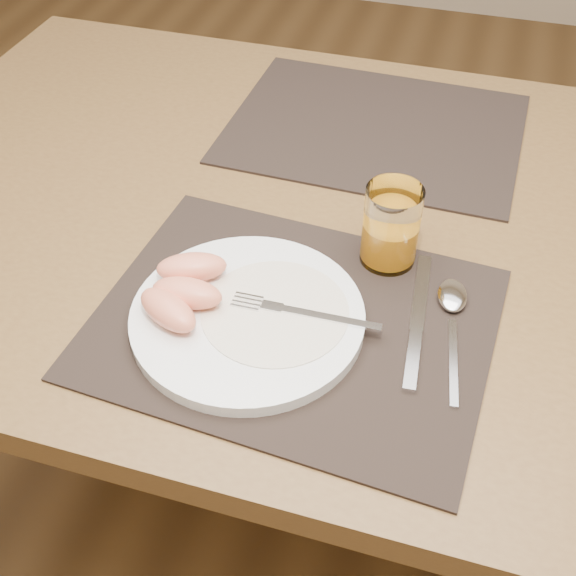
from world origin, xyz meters
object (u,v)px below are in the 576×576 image
Objects in this scene: table at (336,257)px; plate at (248,317)px; spoon at (452,305)px; juice_glass at (391,230)px; placemat_near at (293,322)px; knife at (416,330)px; fork at (292,311)px; placemat_far at (375,128)px.

plate is at bearing -102.26° from table.
spoon is (0.17, -0.15, 0.09)m from table.
plate is 0.21m from juice_glass.
knife is at bearing 10.23° from placemat_near.
plate is (-0.05, -0.02, 0.01)m from placemat_near.
spoon is (0.17, 0.08, -0.01)m from fork.
spoon is 0.12m from juice_glass.
juice_glass reaches higher than placemat_far.
fork is 0.17m from juice_glass.
knife is at bearing 10.56° from fork.
knife is at bearing 12.32° from plate.
fork reaches higher than placemat_near.
plate reaches higher than knife.
placemat_near is at bearing 17.95° from plate.
plate is 0.05m from fork.
knife is (0.19, 0.04, -0.01)m from plate.
knife is 2.08× the size of juice_glass.
placemat_near reaches higher than table.
placemat_far is 0.44m from fork.
table is 7.29× the size of spoon.
spoon reaches higher than placemat_near.
placemat_far is at bearing 88.90° from table.
spoon is at bearing 23.14° from placemat_near.
spoon reaches higher than knife.
juice_glass is at bearing -75.52° from placemat_far.
spoon is at bearing -35.77° from juice_glass.
spoon reaches higher than table.
placemat_near is 2.57× the size of fork.
table is at bearing 135.40° from juice_glass.
plate is 0.19m from knife.
table is 0.26m from knife.
placemat_far is 2.04× the size of knife.
plate is at bearing -157.99° from spoon.
fork is at bearing -129.90° from placemat_near.
table is 3.11× the size of placemat_far.
plate is 1.41× the size of spoon.
placemat_far is at bearing 107.86° from knife.
knife is at bearing -125.02° from spoon.
plate is at bearing -162.80° from fork.
placemat_far is (0.01, 0.44, 0.00)m from placemat_near.
placemat_far is 2.34× the size of spoon.
plate reaches higher than placemat_near.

